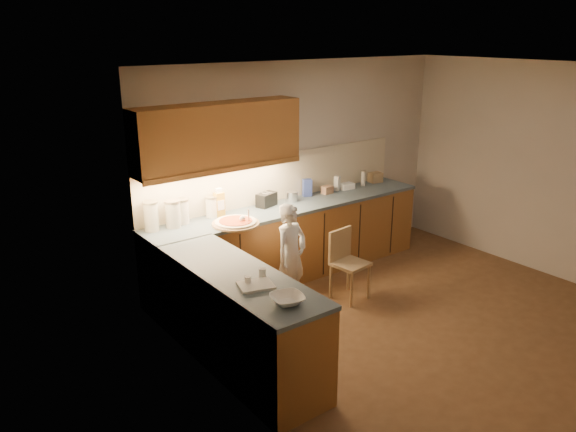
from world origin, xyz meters
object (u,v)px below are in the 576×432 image
(wooden_chair, at_px, (346,259))
(toaster, at_px, (267,200))
(oil_jug, at_px, (219,203))
(pizza_on_board, at_px, (236,223))
(child, at_px, (291,256))

(wooden_chair, relative_size, toaster, 2.82)
(wooden_chair, distance_m, oil_jug, 1.57)
(pizza_on_board, height_order, wooden_chair, pizza_on_board)
(pizza_on_board, height_order, oil_jug, oil_jug)
(pizza_on_board, xyz_separation_m, wooden_chair, (1.05, -0.64, -0.48))
(child, distance_m, wooden_chair, 0.68)
(child, relative_size, toaster, 4.18)
(toaster, bearing_deg, pizza_on_board, -168.62)
(child, height_order, wooden_chair, child)
(oil_jug, bearing_deg, wooden_chair, -43.87)
(child, relative_size, wooden_chair, 1.48)
(pizza_on_board, height_order, child, child)
(pizza_on_board, relative_size, child, 0.44)
(pizza_on_board, relative_size, oil_jug, 1.58)
(child, bearing_deg, oil_jug, 103.64)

